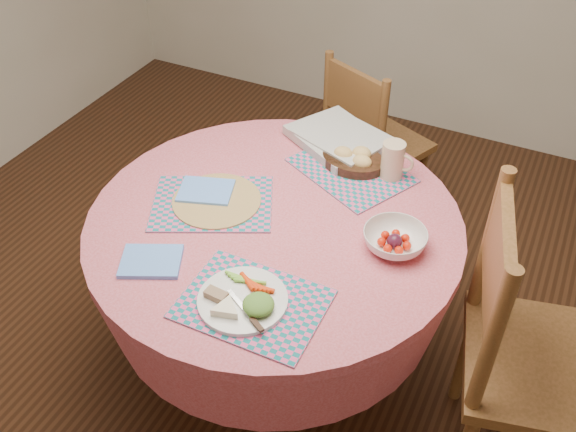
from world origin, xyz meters
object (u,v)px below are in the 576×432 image
object	(u,v)px
dining_table	(275,261)
latte_mug	(393,160)
fruit_bowl	(395,240)
chair_right	(526,351)
chair_back	(370,141)
wicker_trivet	(217,201)
bread_bowl	(354,159)
dinner_plate	(244,300)

from	to	relation	value
dining_table	latte_mug	size ratio (longest dim) A/B	9.17
latte_mug	fruit_bowl	xyz separation A→B (m)	(0.13, -0.35, -0.04)
chair_right	latte_mug	bearing A→B (deg)	42.70
fruit_bowl	latte_mug	bearing A→B (deg)	110.20
chair_back	wicker_trivet	bearing A→B (deg)	102.50
dining_table	bread_bowl	distance (m)	0.47
dining_table	chair_back	distance (m)	1.00
bread_bowl	latte_mug	size ratio (longest dim) A/B	1.70
chair_back	wicker_trivet	distance (m)	1.07
wicker_trivet	fruit_bowl	world-z (taller)	fruit_bowl
wicker_trivet	latte_mug	world-z (taller)	latte_mug
dining_table	wicker_trivet	world-z (taller)	wicker_trivet
chair_right	chair_back	size ratio (longest dim) A/B	1.20
chair_right	latte_mug	world-z (taller)	chair_right
dining_table	fruit_bowl	bearing A→B (deg)	5.76
latte_mug	fruit_bowl	bearing A→B (deg)	-69.80
dining_table	wicker_trivet	xyz separation A→B (m)	(-0.21, -0.01, 0.20)
bread_bowl	latte_mug	world-z (taller)	latte_mug
dining_table	chair_back	world-z (taller)	chair_back
dinner_plate	bread_bowl	size ratio (longest dim) A/B	1.12
wicker_trivet	latte_mug	size ratio (longest dim) A/B	2.22
chair_right	chair_back	world-z (taller)	chair_right
dinner_plate	bread_bowl	xyz separation A→B (m)	(0.03, 0.76, 0.01)
dining_table	wicker_trivet	bearing A→B (deg)	-177.66
chair_right	bread_bowl	world-z (taller)	chair_right
chair_right	latte_mug	distance (m)	0.76
chair_back	dinner_plate	size ratio (longest dim) A/B	3.43
chair_back	fruit_bowl	size ratio (longest dim) A/B	3.36
bread_bowl	chair_right	bearing A→B (deg)	-28.66
wicker_trivet	bread_bowl	xyz separation A→B (m)	(0.34, 0.39, 0.03)
wicker_trivet	chair_right	bearing A→B (deg)	-0.20
chair_right	bread_bowl	size ratio (longest dim) A/B	4.62
chair_right	latte_mug	xyz separation A→B (m)	(-0.58, 0.40, 0.27)
fruit_bowl	wicker_trivet	bearing A→B (deg)	-175.43
chair_back	bread_bowl	distance (m)	0.71
bread_bowl	latte_mug	xyz separation A→B (m)	(0.14, -0.00, 0.04)
wicker_trivet	dinner_plate	size ratio (longest dim) A/B	1.17
chair_back	wicker_trivet	xyz separation A→B (m)	(-0.20, -1.01, 0.30)
dining_table	chair_right	bearing A→B (deg)	-0.83
dinner_plate	dining_table	bearing A→B (deg)	104.26
dining_table	latte_mug	distance (m)	0.54
chair_back	bread_bowl	xyz separation A→B (m)	(0.14, -0.61, 0.32)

